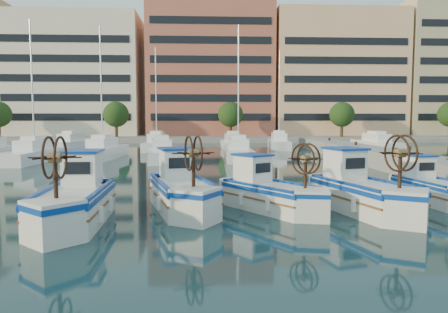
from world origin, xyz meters
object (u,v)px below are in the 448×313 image
fishing_boat_c (269,191)px  fishing_boat_e (431,186)px  fishing_boat_d (361,190)px  fishing_boat_b (182,189)px  fishing_boat_a (75,198)px

fishing_boat_c → fishing_boat_e: (7.11, 1.13, -0.05)m
fishing_boat_c → fishing_boat_d: bearing=-42.0°
fishing_boat_b → fishing_boat_c: bearing=-18.2°
fishing_boat_a → fishing_boat_d: fishing_boat_a is taller
fishing_boat_a → fishing_boat_d: 10.50m
fishing_boat_b → fishing_boat_d: fishing_boat_d is taller
fishing_boat_a → fishing_boat_b: 4.06m
fishing_boat_b → fishing_boat_c: size_ratio=1.12×
fishing_boat_c → fishing_boat_d: fishing_boat_d is taller
fishing_boat_b → fishing_boat_e: 10.58m
fishing_boat_b → fishing_boat_d: bearing=-20.2°
fishing_boat_a → fishing_boat_c: (6.96, 1.77, -0.10)m
fishing_boat_a → fishing_boat_d: bearing=5.4°
fishing_boat_d → fishing_boat_e: fishing_boat_d is taller
fishing_boat_d → fishing_boat_e: bearing=8.7°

